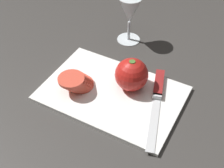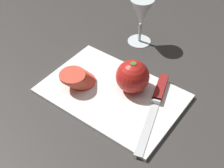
# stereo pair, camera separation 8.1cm
# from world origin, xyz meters

# --- Properties ---
(ground_plane) EXTENTS (3.00, 3.00, 0.00)m
(ground_plane) POSITION_xyz_m (0.00, 0.00, 0.00)
(ground_plane) COLOR #383533
(cutting_board) EXTENTS (0.36, 0.24, 0.01)m
(cutting_board) POSITION_xyz_m (0.09, -0.04, 0.01)
(cutting_board) COLOR white
(cutting_board) RESTS_ON ground_plane
(wine_glass) EXTENTS (0.07, 0.07, 0.15)m
(wine_glass) POSITION_xyz_m (0.16, -0.29, 0.10)
(wine_glass) COLOR silver
(wine_glass) RESTS_ON ground_plane
(whole_tomato) EXTENTS (0.09, 0.09, 0.09)m
(whole_tomato) POSITION_xyz_m (0.05, -0.08, 0.05)
(whole_tomato) COLOR red
(whole_tomato) RESTS_ON cutting_board
(knife) EXTENTS (0.10, 0.26, 0.01)m
(knife) POSITION_xyz_m (-0.02, -0.10, 0.02)
(knife) COLOR silver
(knife) RESTS_ON cutting_board
(tomato_slice_stack_near) EXTENTS (0.08, 0.10, 0.05)m
(tomato_slice_stack_near) POSITION_xyz_m (0.18, -0.01, 0.03)
(tomato_slice_stack_near) COLOR #DB4C38
(tomato_slice_stack_near) RESTS_ON cutting_board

